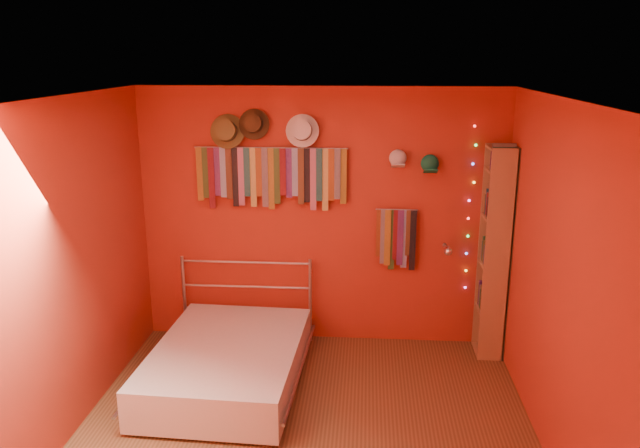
% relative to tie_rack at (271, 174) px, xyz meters
% --- Properties ---
extents(ground, '(3.50, 3.50, 0.00)m').
position_rel_tie_rack_xyz_m(ground, '(0.47, -1.69, -1.68)').
color(ground, brown).
rests_on(ground, ground).
extents(back_wall, '(3.50, 0.02, 2.50)m').
position_rel_tie_rack_xyz_m(back_wall, '(0.47, 0.06, -0.43)').
color(back_wall, '#B0251C').
rests_on(back_wall, ground).
extents(right_wall, '(0.02, 3.50, 2.50)m').
position_rel_tie_rack_xyz_m(right_wall, '(2.22, -1.69, -0.43)').
color(right_wall, '#B0251C').
rests_on(right_wall, ground).
extents(left_wall, '(0.02, 3.50, 2.50)m').
position_rel_tie_rack_xyz_m(left_wall, '(-1.28, -1.69, -0.43)').
color(left_wall, '#B0251C').
rests_on(left_wall, ground).
extents(ceiling, '(3.50, 3.50, 0.02)m').
position_rel_tie_rack_xyz_m(ceiling, '(0.47, -1.69, 0.82)').
color(ceiling, white).
rests_on(ceiling, back_wall).
extents(tie_rack, '(1.45, 0.03, 0.60)m').
position_rel_tie_rack_xyz_m(tie_rack, '(0.00, 0.00, 0.00)').
color(tie_rack, '#A6A6AB').
rests_on(tie_rack, back_wall).
extents(small_tie_rack, '(0.40, 0.03, 0.60)m').
position_rel_tie_rack_xyz_m(small_tie_rack, '(1.19, -0.00, -0.58)').
color(small_tie_rack, '#A6A6AB').
rests_on(small_tie_rack, back_wall).
extents(fedora_olive, '(0.32, 0.18, 0.32)m').
position_rel_tie_rack_xyz_m(fedora_olive, '(-0.40, -0.04, 0.41)').
color(fedora_olive, brown).
rests_on(fedora_olive, back_wall).
extents(fedora_brown, '(0.29, 0.16, 0.28)m').
position_rel_tie_rack_xyz_m(fedora_brown, '(-0.15, -0.03, 0.48)').
color(fedora_brown, '#3F2C16').
rests_on(fedora_brown, back_wall).
extents(fedora_white, '(0.31, 0.17, 0.30)m').
position_rel_tie_rack_xyz_m(fedora_white, '(0.30, -0.03, 0.42)').
color(fedora_white, white).
rests_on(fedora_white, back_wall).
extents(cap_white, '(0.17, 0.21, 0.17)m').
position_rel_tie_rack_xyz_m(cap_white, '(1.18, 0.01, 0.16)').
color(cap_white, white).
rests_on(cap_white, back_wall).
extents(cap_green, '(0.17, 0.22, 0.17)m').
position_rel_tie_rack_xyz_m(cap_green, '(1.48, 0.01, 0.12)').
color(cap_green, '#1B794F').
rests_on(cap_green, back_wall).
extents(fairy_lights, '(0.06, 0.02, 1.58)m').
position_rel_tie_rack_xyz_m(fairy_lights, '(1.87, 0.02, -0.31)').
color(fairy_lights, '#FF3333').
rests_on(fairy_lights, back_wall).
extents(reading_lamp, '(0.08, 0.33, 0.10)m').
position_rel_tie_rack_xyz_m(reading_lamp, '(1.66, -0.19, -0.65)').
color(reading_lamp, '#A6A6AB').
rests_on(reading_lamp, back_wall).
extents(bookshelf, '(0.25, 0.34, 2.00)m').
position_rel_tie_rack_xyz_m(bookshelf, '(2.13, -0.16, -0.67)').
color(bookshelf, '#AE784E').
rests_on(bookshelf, ground).
extents(bed, '(1.37, 1.81, 0.86)m').
position_rel_tie_rack_xyz_m(bed, '(-0.26, -0.94, -1.48)').
color(bed, '#A6A6AB').
rests_on(bed, ground).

